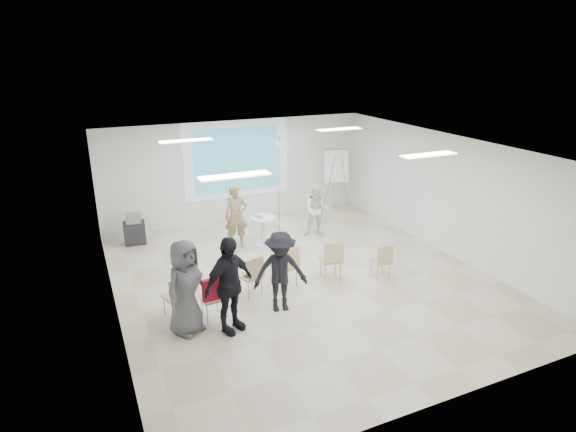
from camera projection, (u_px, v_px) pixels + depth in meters
name	position (u px, v px, depth m)	size (l,w,h in m)	color
floor	(302.00, 280.00, 10.96)	(8.00, 9.00, 0.10)	beige
ceiling	(304.00, 145.00, 9.94)	(8.00, 9.00, 0.10)	white
wall_back	(236.00, 171.00, 14.37)	(8.00, 0.10, 3.00)	silver
wall_left	(106.00, 246.00, 8.88)	(0.10, 9.00, 3.00)	silver
wall_right	(449.00, 194.00, 12.02)	(0.10, 9.00, 3.00)	silver
projection_halo	(237.00, 159.00, 14.19)	(3.20, 0.01, 2.30)	silver
projection_image	(237.00, 160.00, 14.18)	(2.60, 0.01, 1.90)	teal
pedestal_table	(263.00, 229.00, 12.64)	(0.71, 0.71, 0.81)	white
player_left	(236.00, 212.00, 12.41)	(0.69, 0.47, 1.89)	#907D58
player_right	(317.00, 208.00, 13.21)	(0.79, 0.63, 1.63)	white
controller_left	(239.00, 198.00, 12.60)	(0.04, 0.13, 0.04)	silver
controller_right	(307.00, 196.00, 13.26)	(0.04, 0.11, 0.04)	silver
chair_far_left	(177.00, 294.00, 9.16)	(0.52, 0.54, 0.88)	#D1B979
chair_left_mid	(213.00, 297.00, 9.14)	(0.41, 0.44, 0.82)	tan
chair_left_inner	(252.00, 273.00, 9.96)	(0.53, 0.55, 0.91)	tan
chair_center	(287.00, 264.00, 10.32)	(0.55, 0.57, 0.97)	tan
chair_right_inner	(332.00, 258.00, 10.68)	(0.53, 0.55, 0.94)	tan
chair_right_far	(382.00, 259.00, 10.75)	(0.42, 0.45, 0.83)	tan
red_jacket	(214.00, 289.00, 8.93)	(0.45, 0.10, 0.43)	#AF152E
laptop	(250.00, 274.00, 10.06)	(0.33, 0.24, 0.03)	black
audience_left	(229.00, 278.00, 8.59)	(1.23, 0.74, 2.12)	black
audience_mid	(280.00, 267.00, 9.34)	(1.22, 0.66, 1.88)	black
audience_outer	(185.00, 282.00, 8.57)	(0.98, 0.65, 2.02)	#545458
flipchart_easel	(336.00, 166.00, 14.76)	(0.89, 0.69, 2.09)	gray
av_cart	(134.00, 230.00, 12.80)	(0.59, 0.50, 0.83)	black
ceiling_projector	(280.00, 149.00, 11.38)	(0.30, 0.25, 3.00)	white
fluor_panel_nw	(186.00, 141.00, 10.91)	(1.20, 0.30, 0.02)	white
fluor_panel_ne	(339.00, 129.00, 12.46)	(1.20, 0.30, 0.02)	white
fluor_panel_sw	(235.00, 176.00, 7.90)	(1.20, 0.30, 0.02)	white
fluor_panel_se	(429.00, 155.00, 9.45)	(1.20, 0.30, 0.02)	white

